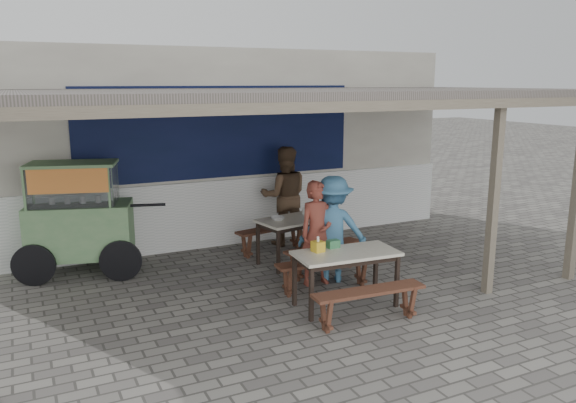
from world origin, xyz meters
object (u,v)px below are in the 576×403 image
Objects in this scene: patron_street_side at (317,233)px; tissue_box at (318,246)px; bench_left_street at (323,253)px; donation_box at (333,244)px; table_right at (346,258)px; patron_right_table at (333,229)px; vendor_cart at (78,215)px; bench_right_wall at (325,268)px; bench_left_wall at (272,234)px; table_left at (296,223)px; condiment_jar at (305,211)px; bench_right_street at (369,298)px; condiment_bowl at (278,218)px; patron_wall_side at (284,196)px.

patron_street_side is 0.84m from tissue_box.
donation_box is (-0.43, -1.02, 0.47)m from bench_left_street.
table_right is 1.02m from patron_right_table.
vendor_cart is at bearing 146.43° from patron_street_side.
patron_right_table is at bearing 51.53° from bench_right_wall.
bench_left_wall is 9.91× the size of tissue_box.
bench_left_wall is 2.64m from table_right.
table_left is 0.98× the size of bench_left_wall.
condiment_jar is (0.83, 1.97, -0.02)m from tissue_box.
patron_right_table reaches higher than table_right.
patron_right_table is (3.35, -1.90, -0.16)m from vendor_cart.
table_left reaches higher than bench_right_street.
table_left is 0.98× the size of bench_left_street.
patron_street_side is at bearing 36.38° from patron_right_table.
bench_left_street is at bearing -56.19° from condiment_bowl.
vendor_cart reaches higher than bench_right_wall.
table_right reaches higher than bench_right_street.
bench_left_street is at bearing 102.56° from patron_wall_side.
donation_box is (-0.13, -0.68, 0.03)m from patron_street_side.
donation_box is at bearing -123.93° from bench_left_street.
tissue_box reaches higher than bench_right_wall.
patron_right_table is (0.39, 1.56, 0.46)m from bench_right_street.
table_left reaches higher than bench_left_wall.
condiment_jar is (0.13, 0.88, 0.47)m from bench_left_street.
vendor_cart is 3.05m from condiment_bowl.
donation_box is (-0.06, 0.24, 0.13)m from table_right.
table_left is 0.77m from bench_left_street.
table_left is at bearing 0.38° from vendor_cart.
table_right is at bearing -117.47° from bench_left_street.
patron_wall_side is (0.16, 1.73, 0.56)m from bench_left_street.
patron_right_table is (0.24, -1.67, 0.46)m from bench_left_wall.
condiment_jar is at bearing 4.71° from vendor_cart.
donation_box is (0.27, 0.06, -0.02)m from tissue_box.
table_left is at bearing 85.33° from bench_right_wall.
bench_left_wall is 6.16× the size of condiment_bowl.
bench_left_street is 0.90× the size of patron_street_side.
bench_left_street is 0.63m from patron_street_side.
condiment_jar is (0.39, -0.47, 0.47)m from bench_left_wall.
bench_right_street is 9.11× the size of donation_box.
donation_box is at bearing -102.13° from patron_street_side.
table_left is at bearing 90.00° from bench_left_street.
donation_box is (-0.10, -0.37, 0.47)m from bench_right_wall.
table_right is (-0.37, -1.26, 0.34)m from bench_left_street.
condiment_jar is 0.45× the size of condiment_bowl.
bench_right_street and bench_right_wall have the same top height.
bench_left_wall is 3.18m from vendor_cart.
tissue_box is (-0.68, -0.78, 0.03)m from patron_right_table.
patron_right_table reaches higher than bench_right_street.
condiment_bowl is (-0.59, -0.19, -0.02)m from condiment_jar.
donation_box is 1.61× the size of condiment_jar.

